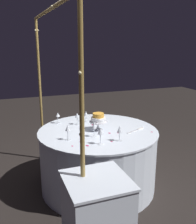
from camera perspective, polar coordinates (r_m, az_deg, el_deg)
The scene contains 23 objects.
ground_plane at distance 3.46m, azimuth 0.00°, elevation -15.97°, with size 12.00×12.00×0.00m, color black.
decorative_arch at distance 2.85m, azimuth -9.98°, elevation 7.29°, with size 2.18×0.06×2.13m.
main_table at distance 3.28m, azimuth 0.00°, elevation -10.29°, with size 1.45×1.45×0.76m.
side_table at distance 2.23m, azimuth -0.28°, elevation -23.48°, with size 0.49×0.49×0.79m.
tiered_cake at distance 3.10m, azimuth 0.07°, elevation -1.55°, with size 0.22×0.22×0.21m.
wine_glass_0 at distance 3.45m, azimuth -2.70°, elevation -0.48°, with size 0.06×0.06×0.15m.
wine_glass_1 at distance 2.67m, azimuth 0.55°, elevation -4.39°, with size 0.06×0.06×0.18m.
wine_glass_2 at distance 3.41m, azimuth -8.90°, elevation -0.75°, with size 0.06×0.06×0.14m.
wine_glass_3 at distance 2.89m, azimuth -0.88°, elevation -3.11°, with size 0.06×0.06×0.18m.
wine_glass_4 at distance 3.33m, azimuth -4.64°, elevation -0.87°, with size 0.06×0.06×0.16m.
wine_glass_5 at distance 2.77m, azimuth 4.82°, elevation -3.95°, with size 0.06×0.06×0.17m.
wine_glass_6 at distance 2.81m, azimuth -6.71°, elevation -3.76°, with size 0.06×0.06×0.17m.
cake_knife at distance 3.16m, azimuth 8.45°, elevation -3.99°, with size 0.13×0.28×0.01m.
rose_petal_0 at distance 3.05m, azimuth 4.47°, elevation -4.61°, with size 0.03×0.02×0.00m, color #C61951.
rose_petal_1 at distance 3.04m, azimuth 2.55°, elevation -4.69°, with size 0.03×0.02×0.00m, color #C61951.
rose_petal_2 at distance 2.68m, azimuth -2.36°, elevation -7.45°, with size 0.04×0.03×0.00m, color #C61951.
rose_petal_3 at distance 3.33m, azimuth -1.17°, elevation -2.86°, with size 0.04×0.03×0.00m, color #C61951.
rose_petal_4 at distance 2.79m, azimuth 3.03°, elevation -6.52°, with size 0.02×0.02×0.00m, color #C61951.
rose_petal_5 at distance 2.68m, azimuth -5.72°, elevation -7.50°, with size 0.02×0.02×0.00m, color #C61951.
rose_petal_6 at distance 3.14m, azimuth 11.83°, elevation -4.36°, with size 0.03×0.02×0.00m, color #C61951.
rose_petal_7 at distance 2.79m, azimuth -3.86°, elevation -6.51°, with size 0.03×0.02×0.00m, color #C61951.
rose_petal_8 at distance 2.98m, azimuth -3.27°, elevation -5.11°, with size 0.03×0.02×0.00m, color #C61951.
rose_petal_9 at distance 3.15m, azimuth -6.44°, elevation -4.05°, with size 0.02×0.02×0.00m, color #C61951.
Camera 1 is at (-2.78, 1.04, 1.79)m, focal length 41.30 mm.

